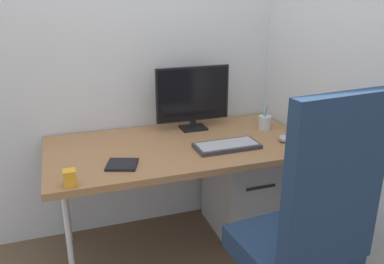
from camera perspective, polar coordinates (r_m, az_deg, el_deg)
ground_plane at (r=2.80m, az=-1.59°, el=-15.99°), size 8.00×8.00×0.00m
wall_back at (r=2.71m, az=-4.72°, el=14.65°), size 2.74×0.04×2.80m
wall_side_right at (r=2.51m, az=18.01°, el=13.40°), size 0.04×1.97×2.80m
desk at (r=2.46m, az=-1.75°, el=-2.54°), size 1.58×0.81×0.74m
office_chair at (r=1.92m, az=16.10°, el=-12.71°), size 0.60×0.61×1.27m
filing_cabinet at (r=2.87m, az=7.06°, el=-7.72°), size 0.40×0.54×0.64m
monitor at (r=2.66m, az=0.12°, el=5.14°), size 0.50×0.14×0.42m
keyboard at (r=2.39m, az=4.98°, el=-1.96°), size 0.39×0.19×0.03m
mouse at (r=2.54m, az=12.86°, el=-0.92°), size 0.08×0.09×0.04m
pen_holder at (r=2.74m, az=10.29°, el=1.37°), size 0.08×0.08×0.17m
notebook at (r=2.18m, az=-9.89°, el=-4.57°), size 0.20×0.19×0.02m
desk_clamp_accessory at (r=2.02m, az=-16.95°, el=-6.23°), size 0.06×0.06×0.08m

